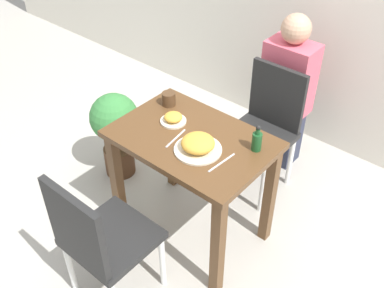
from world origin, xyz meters
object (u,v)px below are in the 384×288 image
object	(u,v)px
chair_far	(265,124)
person_figure	(286,94)
potted_plant_left	(115,127)
sauce_bottle	(257,141)
chair_near	(99,238)
drink_cup	(169,99)
side_plate	(173,118)
food_plate	(198,145)

from	to	relation	value
chair_far	person_figure	size ratio (longest dim) A/B	0.76
potted_plant_left	person_figure	bearing A→B (deg)	48.41
sauce_bottle	potted_plant_left	bearing A→B (deg)	-177.53
chair_near	drink_cup	size ratio (longest dim) A/B	10.71
chair_far	side_plate	world-z (taller)	chair_far
food_plate	side_plate	xyz separation A→B (m)	(-0.28, 0.11, -0.02)
chair_far	person_figure	world-z (taller)	person_figure
food_plate	sauce_bottle	xyz separation A→B (m)	(0.23, 0.21, 0.02)
drink_cup	person_figure	distance (m)	0.94
side_plate	person_figure	size ratio (longest dim) A/B	0.13
side_plate	drink_cup	size ratio (longest dim) A/B	1.83
drink_cup	sauce_bottle	size ratio (longest dim) A/B	0.52
drink_cup	potted_plant_left	distance (m)	0.61
drink_cup	person_figure	world-z (taller)	person_figure
chair_far	side_plate	bearing A→B (deg)	-110.31
side_plate	potted_plant_left	world-z (taller)	side_plate
sauce_bottle	side_plate	bearing A→B (deg)	-169.05
side_plate	sauce_bottle	xyz separation A→B (m)	(0.51, 0.10, 0.04)
side_plate	drink_cup	bearing A→B (deg)	140.37
food_plate	drink_cup	size ratio (longest dim) A/B	3.11
food_plate	potted_plant_left	world-z (taller)	food_plate
drink_cup	potted_plant_left	world-z (taller)	drink_cup
food_plate	sauce_bottle	world-z (taller)	sauce_bottle
sauce_bottle	potted_plant_left	world-z (taller)	sauce_bottle
food_plate	drink_cup	distance (m)	0.48
food_plate	side_plate	bearing A→B (deg)	158.40
food_plate	potted_plant_left	distance (m)	0.98
potted_plant_left	person_figure	world-z (taller)	person_figure
drink_cup	person_figure	xyz separation A→B (m)	(0.35, 0.85, -0.23)
chair_near	food_plate	bearing A→B (deg)	-102.74
chair_far	potted_plant_left	xyz separation A→B (m)	(-0.85, -0.60, -0.09)
side_plate	drink_cup	xyz separation A→B (m)	(-0.14, 0.12, 0.02)
chair_far	chair_near	bearing A→B (deg)	-94.35
person_figure	drink_cup	bearing A→B (deg)	-112.31
chair_near	food_plate	size ratio (longest dim) A/B	3.44
potted_plant_left	person_figure	size ratio (longest dim) A/B	0.57
drink_cup	sauce_bottle	distance (m)	0.65
chair_near	side_plate	distance (m)	0.79
drink_cup	person_figure	bearing A→B (deg)	67.69
chair_far	potted_plant_left	size ratio (longest dim) A/B	1.34
chair_far	food_plate	bearing A→B (deg)	-87.42
drink_cup	potted_plant_left	bearing A→B (deg)	-171.64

